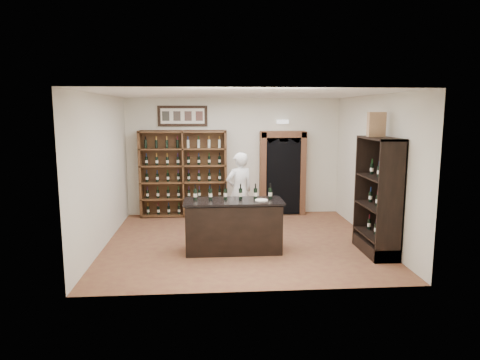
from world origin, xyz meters
The scene contains 20 objects.
floor centered at (0.00, 0.00, 0.00)m, with size 5.50×5.50×0.00m, color brown.
ceiling centered at (0.00, 0.00, 3.00)m, with size 5.50×5.50×0.00m, color white.
wall_back centered at (0.00, 2.50, 1.50)m, with size 5.50×0.04×3.00m, color silver.
wall_left centered at (-2.75, 0.00, 1.50)m, with size 0.04×5.00×3.00m, color silver.
wall_right centered at (2.75, 0.00, 1.50)m, with size 0.04×5.00×3.00m, color silver.
wine_shelf centered at (-1.30, 2.33, 1.10)m, with size 2.20×0.38×2.20m.
framed_picture centered at (-1.30, 2.47, 2.55)m, with size 1.25×0.04×0.52m, color black.
arched_doorway centered at (1.25, 2.33, 1.14)m, with size 1.17×0.35×2.17m.
emergency_light centered at (1.25, 2.42, 2.40)m, with size 0.30×0.10×0.10m, color white.
tasting_counter centered at (-0.20, -0.60, 0.49)m, with size 1.88×0.78×1.00m.
counter_bottle_0 centered at (-0.92, -0.50, 1.11)m, with size 0.07×0.07×0.30m.
counter_bottle_1 centered at (-0.63, -0.50, 1.11)m, with size 0.07×0.07×0.30m.
counter_bottle_2 centered at (-0.34, -0.50, 1.11)m, with size 0.07×0.07×0.30m.
counter_bottle_3 centered at (-0.06, -0.50, 1.11)m, with size 0.07×0.07×0.30m.
counter_bottle_4 centered at (0.23, -0.50, 1.11)m, with size 0.07×0.07×0.30m.
counter_bottle_5 centered at (0.52, -0.50, 1.11)m, with size 0.07×0.07×0.30m.
side_cabinet centered at (2.52, -0.90, 0.75)m, with size 0.48×1.20×2.20m.
shopkeeper centered at (0.03, 0.93, 0.88)m, with size 0.64×0.42×1.77m, color white.
plate centered at (0.33, -0.67, 1.01)m, with size 0.24×0.24×0.02m, color white.
wine_crate centered at (2.47, -0.72, 2.43)m, with size 0.32×0.13×0.46m, color tan.
Camera 1 is at (-0.67, -8.52, 2.67)m, focal length 32.00 mm.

